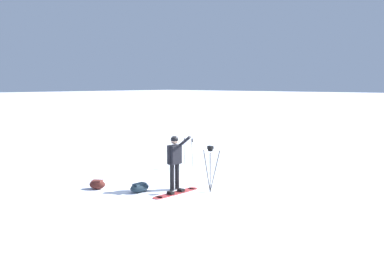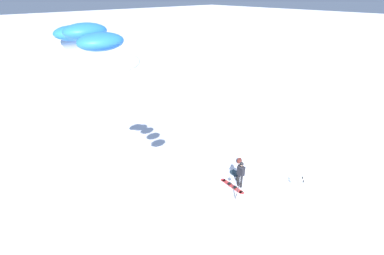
# 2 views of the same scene
# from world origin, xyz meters

# --- Properties ---
(ground_plane) EXTENTS (300.00, 300.00, 0.00)m
(ground_plane) POSITION_xyz_m (0.00, 0.00, 0.00)
(ground_plane) COLOR white
(snowboarder) EXTENTS (0.47, 0.67, 1.74)m
(snowboarder) POSITION_xyz_m (-0.50, -0.37, 1.05)
(snowboarder) COLOR black
(snowboarder) RESTS_ON ground_plane
(snowboard) EXTENTS (1.77, 0.35, 0.10)m
(snowboard) POSITION_xyz_m (-0.79, -0.69, 0.02)
(snowboard) COLOR #B23333
(snowboard) RESTS_ON ground_plane
(gear_bag_large) EXTENTS (0.67, 0.41, 0.27)m
(gear_bag_large) POSITION_xyz_m (-1.42, 0.25, 0.15)
(gear_bag_large) COLOR #192833
(gear_bag_large) RESTS_ON ground_plane
(camera_tripod) EXTENTS (0.52, 0.52, 1.44)m
(camera_tripod) POSITION_xyz_m (0.04, -1.38, 1.02)
(camera_tripod) COLOR #262628
(camera_tripod) RESTS_ON ground_plane
(gear_bag_small) EXTENTS (0.56, 0.62, 0.29)m
(gear_bag_small) POSITION_xyz_m (-2.07, 1.54, 0.15)
(gear_bag_small) COLOR #4C1E19
(gear_bag_small) RESTS_ON ground_plane
(ski_poles) EXTENTS (0.36, 0.36, 1.17)m
(ski_poles) POSITION_xyz_m (2.27, 1.55, 0.78)
(ski_poles) COLOR gray
(ski_poles) RESTS_ON ground_plane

